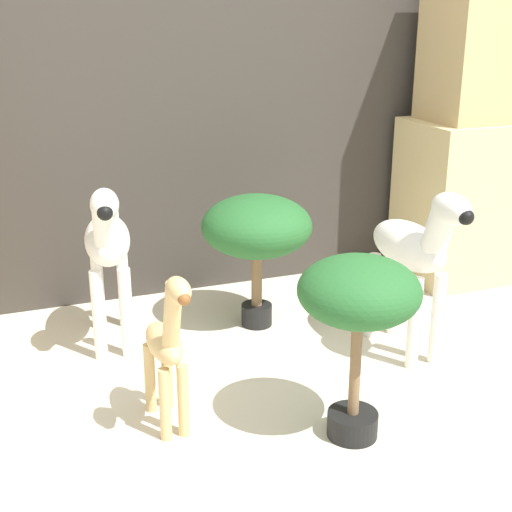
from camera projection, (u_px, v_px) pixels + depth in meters
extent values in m
plane|color=beige|center=(356.00, 488.00, 2.07)|extent=(14.00, 14.00, 0.00)
cube|color=#38332D|center=(187.00, 58.00, 3.21)|extent=(6.40, 0.08, 2.20)
cube|color=#DBC184|center=(475.00, 199.00, 3.61)|extent=(0.71, 0.47, 0.80)
cube|color=tan|center=(491.00, 47.00, 3.36)|extent=(0.57, 0.38, 0.68)
cylinder|color=white|center=(437.00, 319.00, 2.74)|extent=(0.05, 0.05, 0.37)
cylinder|color=white|center=(414.00, 323.00, 2.70)|extent=(0.05, 0.05, 0.37)
cylinder|color=white|center=(394.00, 292.00, 3.00)|extent=(0.05, 0.05, 0.37)
cylinder|color=white|center=(373.00, 296.00, 2.96)|extent=(0.05, 0.05, 0.37)
ellipsoid|color=white|center=(408.00, 245.00, 2.76)|extent=(0.20, 0.43, 0.18)
cylinder|color=white|center=(439.00, 227.00, 2.57)|extent=(0.10, 0.15, 0.21)
ellipsoid|color=white|center=(452.00, 209.00, 2.49)|extent=(0.11, 0.19, 0.11)
sphere|color=black|center=(466.00, 217.00, 2.42)|extent=(0.06, 0.06, 0.06)
cube|color=black|center=(440.00, 225.00, 2.56)|extent=(0.03, 0.08, 0.17)
cylinder|color=white|center=(126.00, 313.00, 2.79)|extent=(0.05, 0.05, 0.37)
cylinder|color=white|center=(99.00, 315.00, 2.77)|extent=(0.05, 0.05, 0.37)
cylinder|color=white|center=(124.00, 286.00, 3.06)|extent=(0.05, 0.05, 0.37)
cylinder|color=white|center=(98.00, 288.00, 3.04)|extent=(0.05, 0.05, 0.37)
ellipsoid|color=white|center=(107.00, 240.00, 2.83)|extent=(0.24, 0.44, 0.18)
cylinder|color=white|center=(106.00, 222.00, 2.63)|extent=(0.12, 0.16, 0.21)
ellipsoid|color=white|center=(104.00, 204.00, 2.55)|extent=(0.13, 0.20, 0.11)
sphere|color=black|center=(105.00, 213.00, 2.48)|extent=(0.06, 0.06, 0.06)
cube|color=black|center=(106.00, 220.00, 2.62)|extent=(0.04, 0.09, 0.17)
cylinder|color=tan|center=(183.00, 401.00, 2.29)|extent=(0.04, 0.04, 0.25)
cylinder|color=tan|center=(165.00, 405.00, 2.26)|extent=(0.04, 0.04, 0.25)
cylinder|color=tan|center=(167.00, 374.00, 2.45)|extent=(0.04, 0.04, 0.25)
cylinder|color=tan|center=(150.00, 378.00, 2.43)|extent=(0.04, 0.04, 0.25)
ellipsoid|color=tan|center=(164.00, 343.00, 2.30)|extent=(0.11, 0.27, 0.10)
cylinder|color=tan|center=(172.00, 316.00, 2.15)|extent=(0.06, 0.13, 0.25)
ellipsoid|color=tan|center=(178.00, 290.00, 2.05)|extent=(0.07, 0.13, 0.08)
sphere|color=brown|center=(184.00, 299.00, 2.00)|extent=(0.04, 0.04, 0.04)
cylinder|color=black|center=(352.00, 424.00, 2.31)|extent=(0.16, 0.16, 0.08)
cylinder|color=brown|center=(355.00, 369.00, 2.24)|extent=(0.04, 0.04, 0.32)
ellipsoid|color=#235B28|center=(359.00, 291.00, 2.16)|extent=(0.38, 0.38, 0.21)
cylinder|color=black|center=(257.00, 314.00, 3.12)|extent=(0.13, 0.13, 0.09)
cylinder|color=brown|center=(257.00, 280.00, 3.06)|extent=(0.05, 0.05, 0.23)
ellipsoid|color=#235B28|center=(257.00, 226.00, 2.98)|extent=(0.47, 0.47, 0.26)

